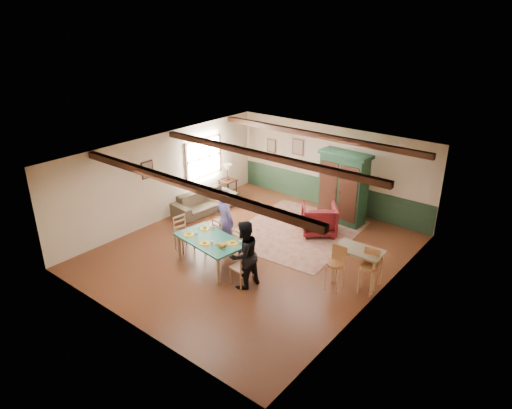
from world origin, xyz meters
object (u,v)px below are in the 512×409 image
Objects in this scene: dining_chair_end_left at (184,234)px; person_woman at (244,255)px; sofa at (205,202)px; dining_chair_far_right at (243,245)px; counter_table at (358,266)px; armchair at (319,219)px; table_lamp at (227,172)px; bar_stool_left at (335,269)px; person_man at (225,220)px; person_child at (245,243)px; bar_stool_right at (368,272)px; dining_chair_end_right at (241,266)px; dining_chair_far_left at (223,235)px; end_table at (228,188)px; dining_table at (211,252)px; cat at (221,245)px; armoire at (343,188)px.

person_woman is (2.40, -0.34, 0.35)m from dining_chair_end_left.
dining_chair_end_left reaches higher than sofa.
dining_chair_far_right is 0.88× the size of counter_table.
counter_table reaches higher than sofa.
table_lamp is (-3.97, 0.47, 0.46)m from armchair.
bar_stool_left is at bearing 90.67° from armchair.
dining_chair_end_left is 1.17m from person_man.
person_woman is at bearing 139.73° from dining_chair_far_right.
person_child is 3.17m from bar_stool_right.
dining_chair_end_right is 0.89× the size of bar_stool_right.
armchair is at bearing -111.95° from dining_chair_far_left.
table_lamp is (0.00, 0.00, 0.59)m from end_table.
person_woman is 1.64× the size of person_child.
sofa is 1.40m from end_table.
dining_table is 1.89× the size of dining_chair_far_right.
person_man is 1.32m from cat.
dining_chair_end_left is at bearing -140.69° from sofa.
person_child is (1.66, 0.58, 0.03)m from dining_chair_end_left.
dining_chair_far_right is 4.54m from end_table.
dining_chair_end_left is 0.44× the size of sofa.
person_man is 0.89m from person_child.
person_child is at bearing -42.25° from end_table.
dining_chair_far_right reaches higher than sofa.
bar_stool_right is (0.35, -0.22, 0.08)m from counter_table.
sofa is at bearing -20.01° from person_child.
table_lamp is at bearing -34.13° from person_child.
person_woman is at bearing -147.42° from bar_stool_left.
bar_stool_left reaches higher than dining_chair_far_right.
table_lamp is (-4.07, -0.68, -0.20)m from armoire.
person_man reaches higher than dining_table.
dining_chair_end_right is 5.60m from table_lamp.
dining_table is 1.34m from person_woman.
armoire is 3.89m from bar_stool_left.
dining_table is at bearing -163.11° from bar_stool_left.
dining_chair_far_right is at bearing -133.83° from dining_chair_end_right.
dining_table is at bearing -53.24° from end_table.
counter_table is at bearing 40.88° from cat.
bar_stool_right is at bearing -49.25° from armoire.
person_woman is 1.55× the size of bar_stool_right.
table_lamp is 0.53× the size of bar_stool_right.
bar_stool_right reaches higher than dining_table.
dining_table is at bearing 32.74° from armchair.
sofa is at bearing -25.80° from person_man.
armoire is 2.23× the size of armchair.
dining_chair_far_right is 3.91m from armoire.
dining_chair_end_right is at bearing -154.11° from bar_stool_right.
armoire reaches higher than person_man.
bar_stool_left is (1.73, -3.44, -0.55)m from armoire.
dining_chair_far_left is at bearing 90.00° from person_man.
armoire reaches higher than armchair.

